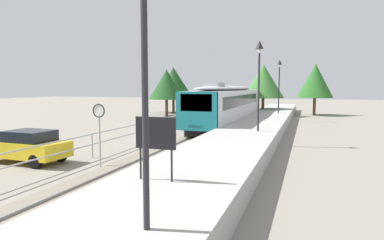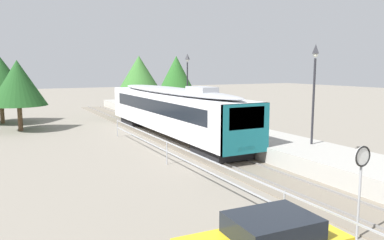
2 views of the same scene
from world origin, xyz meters
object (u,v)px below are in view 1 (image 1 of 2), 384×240
object	(u,v)px
platform_lamp_mid_platform	(259,68)
platform_lamp_far_end	(279,76)
platform_notice_board	(156,135)
parked_hatchback_yellow	(27,146)
commuter_train	(228,102)
platform_lamp_near_end	(144,25)
speed_limit_sign	(99,119)

from	to	relation	value
platform_lamp_mid_platform	platform_lamp_far_end	bearing A→B (deg)	90.00
platform_notice_board	parked_hatchback_yellow	bearing A→B (deg)	155.54
platform_lamp_mid_platform	parked_hatchback_yellow	distance (m)	13.09
commuter_train	platform_lamp_far_end	world-z (taller)	platform_lamp_far_end
commuter_train	parked_hatchback_yellow	world-z (taller)	commuter_train
platform_notice_board	parked_hatchback_yellow	xyz separation A→B (m)	(-8.34, 3.79, -1.40)
platform_lamp_near_end	speed_limit_sign	distance (m)	9.66
commuter_train	platform_lamp_near_end	distance (m)	25.00
platform_lamp_mid_platform	platform_lamp_far_end	world-z (taller)	same
commuter_train	parked_hatchback_yellow	size ratio (longest dim) A/B	4.56
platform_lamp_far_end	parked_hatchback_yellow	size ratio (longest dim) A/B	1.31
platform_lamp_near_end	platform_notice_board	size ratio (longest dim) A/B	2.97
commuter_train	platform_lamp_mid_platform	size ratio (longest dim) A/B	3.48
platform_lamp_mid_platform	speed_limit_sign	xyz separation A→B (m)	(-5.87, -7.70, -2.50)
platform_lamp_near_end	parked_hatchback_yellow	world-z (taller)	platform_lamp_near_end
platform_lamp_near_end	commuter_train	bearing A→B (deg)	99.33
platform_lamp_mid_platform	platform_lamp_near_end	bearing A→B (deg)	-90.00
speed_limit_sign	parked_hatchback_yellow	distance (m)	3.96
commuter_train	platform_notice_board	distance (m)	21.63
speed_limit_sign	parked_hatchback_yellow	size ratio (longest dim) A/B	0.69
platform_notice_board	speed_limit_sign	world-z (taller)	speed_limit_sign
speed_limit_sign	platform_notice_board	bearing A→B (deg)	-41.86
speed_limit_sign	parked_hatchback_yellow	bearing A→B (deg)	-174.54
commuter_train	platform_lamp_near_end	world-z (taller)	platform_lamp_near_end
commuter_train	speed_limit_sign	distance (m)	17.39
parked_hatchback_yellow	platform_lamp_mid_platform	bearing A→B (deg)	40.07
platform_lamp_near_end	platform_lamp_far_end	world-z (taller)	same
platform_lamp_far_end	platform_lamp_near_end	bearing A→B (deg)	-90.00
commuter_train	parked_hatchback_yellow	xyz separation A→B (m)	(-5.54, -17.65, -1.35)
platform_lamp_near_end	speed_limit_sign	xyz separation A→B (m)	(-5.87, 7.26, -2.50)
platform_lamp_near_end	platform_lamp_far_end	distance (m)	29.92
platform_lamp_far_end	platform_notice_board	world-z (taller)	platform_lamp_far_end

